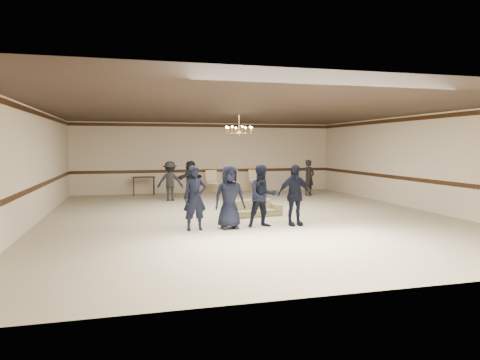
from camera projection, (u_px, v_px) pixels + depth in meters
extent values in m
cube|color=#B3A78A|center=(247.00, 216.00, 13.03)|extent=(12.00, 14.00, 0.01)
cube|color=black|center=(247.00, 111.00, 12.78)|extent=(12.00, 14.00, 0.01)
cube|color=beige|center=(207.00, 158.00, 19.66)|extent=(12.00, 0.01, 3.20)
cube|color=beige|center=(376.00, 184.00, 6.15)|extent=(12.00, 0.01, 3.20)
cube|color=beige|center=(32.00, 166.00, 11.40)|extent=(0.01, 14.00, 3.20)
cube|color=beige|center=(417.00, 162.00, 14.40)|extent=(0.01, 14.00, 3.20)
cube|color=#372010|center=(207.00, 171.00, 19.69)|extent=(12.00, 0.02, 0.14)
cube|color=#372010|center=(207.00, 126.00, 19.52)|extent=(12.00, 0.02, 0.14)
imported|color=black|center=(195.00, 198.00, 10.78)|extent=(0.64, 0.45, 1.65)
imported|color=black|center=(229.00, 197.00, 11.00)|extent=(0.84, 0.57, 1.65)
imported|color=black|center=(263.00, 196.00, 11.23)|extent=(0.81, 0.64, 1.65)
imported|color=black|center=(294.00, 195.00, 11.45)|extent=(0.99, 0.46, 1.65)
imported|color=#7B7652|center=(254.00, 208.00, 13.00)|extent=(1.77, 0.90, 0.49)
imported|color=black|center=(170.00, 181.00, 16.59)|extent=(1.08, 0.73, 1.55)
imported|color=black|center=(191.00, 179.00, 17.49)|extent=(1.46, 1.16, 1.55)
imported|color=black|center=(309.00, 178.00, 18.38)|extent=(0.67, 0.57, 1.55)
cube|color=#321C10|center=(144.00, 186.00, 18.53)|extent=(0.98, 0.43, 0.82)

